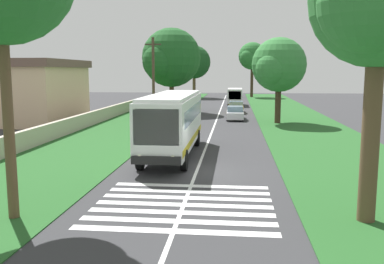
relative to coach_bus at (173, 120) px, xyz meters
name	(u,v)px	position (x,y,z in m)	size (l,w,h in m)	color
ground	(197,172)	(-4.05, -1.80, -2.15)	(160.00, 160.00, 0.00)	#333335
grass_verge_left	(119,129)	(10.95, 6.40, -2.13)	(120.00, 8.00, 0.04)	#235623
grass_verge_right	(310,132)	(10.95, -10.00, -2.13)	(120.00, 8.00, 0.04)	#235623
centre_line	(212,131)	(10.95, -1.80, -2.14)	(110.00, 0.16, 0.01)	silver
coach_bus	(173,120)	(0.00, 0.00, 0.00)	(11.16, 2.62, 3.73)	white
zebra_crossing	(184,205)	(-9.48, -1.80, -2.14)	(5.85, 6.80, 0.01)	silver
trailing_car_0	(235,113)	(19.70, -3.75, -1.48)	(4.30, 1.78, 1.43)	silver
trailing_car_1	(236,107)	(27.10, -3.85, -1.48)	(4.30, 1.78, 1.43)	gold
trailing_minibus_0	(235,95)	(38.40, -3.68, -0.60)	(6.00, 2.14, 2.53)	silver
roadside_tree_left_0	(170,59)	(26.95, 4.26, 4.41)	(8.29, 7.20, 10.29)	#4C3826
roadside_tree_left_2	(193,63)	(56.61, 4.34, 4.48)	(7.69, 6.28, 9.92)	brown
roadside_tree_right_0	(278,66)	(17.00, -7.79, 3.40)	(6.18, 5.25, 8.28)	#3D2D1E
roadside_tree_right_1	(252,57)	(59.48, -6.84, 5.73)	(6.26, 5.36, 10.68)	#3D2D1E
roadside_tree_right_2	(374,4)	(-10.57, -8.06, 5.03)	(5.41, 4.41, 9.53)	brown
utility_pole	(153,82)	(11.23, 3.34, 1.99)	(0.24, 1.40, 7.91)	#473828
roadside_wall	(100,116)	(15.95, 9.80, -1.48)	(70.00, 0.40, 1.26)	#B2A893
roadside_building	(34,91)	(15.36, 16.29, 1.00)	(11.36, 8.23, 6.21)	beige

